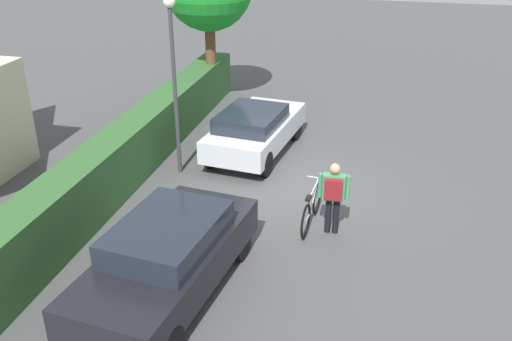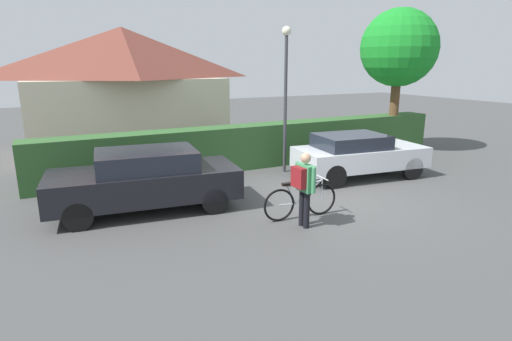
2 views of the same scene
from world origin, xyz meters
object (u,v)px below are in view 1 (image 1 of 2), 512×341
Objects in this scene: parked_car_near at (168,257)px; person_rider at (333,192)px; parked_car_far at (255,129)px; bicycle at (312,208)px; street_lamp at (173,64)px.

parked_car_near is 2.78× the size of person_rider.
parked_car_near reaches higher than parked_car_far.
parked_car_far is 2.26× the size of bicycle.
parked_car_far is 4.06m from bicycle.
parked_car_far is (6.41, 0.01, -0.04)m from parked_car_near.
bicycle is at bearing 62.04° from person_rider.
parked_car_far reaches higher than bicycle.
street_lamp reaches higher than parked_car_far.
parked_car_near is 2.47× the size of bicycle.
parked_car_far is 3.14m from street_lamp.
bicycle is 1.12× the size of person_rider.
parked_car_near is 6.41m from parked_car_far.
parked_car_near reaches higher than bicycle.
parked_car_near is 5.47m from street_lamp.
parked_car_far is at bearing 31.64° from bicycle.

